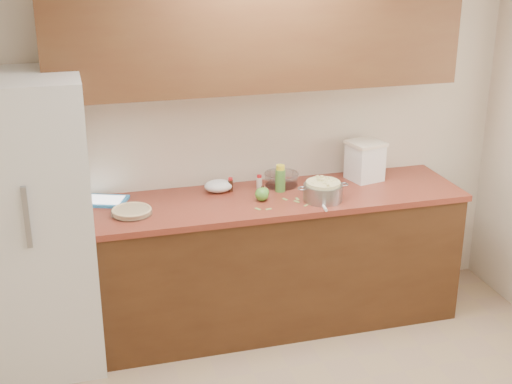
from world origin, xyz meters
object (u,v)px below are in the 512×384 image
object	(u,v)px
flour_canister	(365,160)
tablet	(105,201)
colander	(323,191)
pie	(132,211)

from	to	relation	value
flour_canister	tablet	xyz separation A→B (m)	(-1.76, 0.04, -0.13)
colander	tablet	world-z (taller)	colander
colander	tablet	xyz separation A→B (m)	(-1.34, 0.34, -0.05)
pie	colander	world-z (taller)	colander
pie	tablet	distance (m)	0.29
pie	colander	xyz separation A→B (m)	(1.20, -0.08, 0.04)
colander	flour_canister	size ratio (longest dim) A/B	1.25
colander	flour_canister	bearing A→B (deg)	35.75
colander	flour_canister	world-z (taller)	flour_canister
flour_canister	tablet	distance (m)	1.77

